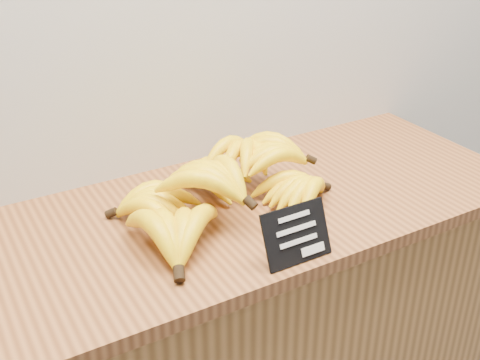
% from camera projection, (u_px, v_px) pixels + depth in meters
% --- Properties ---
extents(counter_top, '(1.37, 0.54, 0.03)m').
position_uv_depth(counter_top, '(228.00, 214.00, 1.30)').
color(counter_top, brown).
rests_on(counter_top, counter).
extents(chalkboard_sign, '(0.14, 0.05, 0.10)m').
position_uv_depth(chalkboard_sign, '(297.00, 235.00, 1.10)').
color(chalkboard_sign, black).
rests_on(chalkboard_sign, counter_top).
extents(banana_pile, '(0.54, 0.39, 0.13)m').
position_uv_depth(banana_pile, '(214.00, 189.00, 1.25)').
color(banana_pile, yellow).
rests_on(banana_pile, counter_top).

